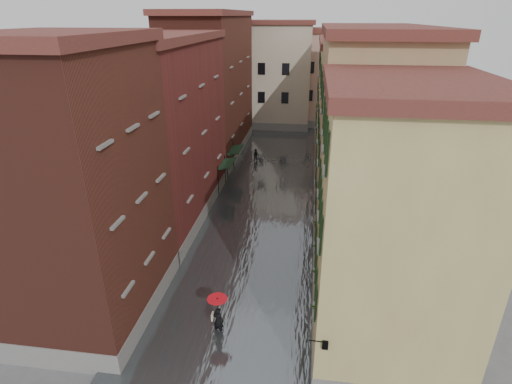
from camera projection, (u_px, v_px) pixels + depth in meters
The scene contains 16 objects.
ground at pixel (239, 296), 21.84m from camera, with size 120.00×120.00×0.00m, color #535355.
floodwater at pixel (266, 196), 33.56m from camera, with size 10.00×60.00×0.20m, color #4E5356.
building_left_near at pixel (78, 195), 18.27m from camera, with size 6.00×8.00×13.00m, color #5F291F.
building_left_mid at pixel (163, 135), 28.33m from camera, with size 6.00×14.00×12.50m, color maroon.
building_left_far at pixel (212, 89), 41.60m from camera, with size 6.00×16.00×14.00m, color #5F291F.
building_right_near at pixel (391, 230), 16.81m from camera, with size 6.00×8.00×11.50m, color tan.
building_right_mid at pixel (365, 139), 26.47m from camera, with size 6.00×14.00×13.00m, color tan.
building_right_far at pixel (348, 105), 40.35m from camera, with size 6.00×16.00×11.50m, color tan.
building_end_cream at pixel (266, 76), 53.97m from camera, with size 12.00×9.00×13.00m, color beige.
building_end_pink at pixel (332, 79), 54.86m from camera, with size 10.00×9.00×12.00m, color tan.
awning_near at pixel (227, 164), 33.84m from camera, with size 1.09×2.77×2.80m.
awning_far at pixel (235, 151), 37.30m from camera, with size 1.09×2.98×2.80m.
wall_lantern at pixel (325, 344), 14.64m from camera, with size 0.71×0.22×0.35m.
window_planters at pixel (319, 241), 20.29m from camera, with size 0.59×10.54×0.84m.
pedestrian_main at pixel (218, 312), 18.73m from camera, with size 0.98×0.98×2.06m.
pedestrian_far at pixel (256, 156), 41.33m from camera, with size 0.70×0.54×1.43m, color black.
Camera 1 is at (3.36, -17.36, 14.05)m, focal length 28.00 mm.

